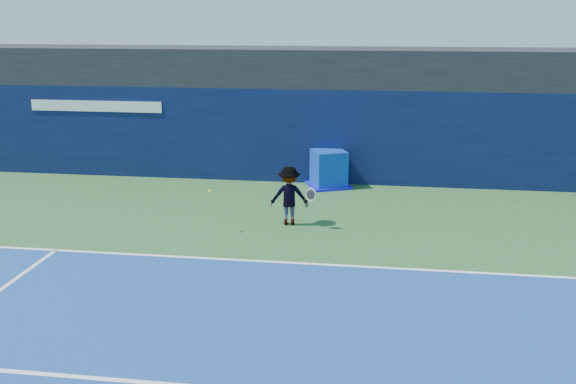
% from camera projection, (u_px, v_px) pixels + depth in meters
% --- Properties ---
extents(ground, '(80.00, 80.00, 0.00)m').
position_uv_depth(ground, '(241.00, 325.00, 11.19)').
color(ground, '#2B5A28').
rests_on(ground, ground).
extents(baseline, '(24.00, 0.10, 0.01)m').
position_uv_depth(baseline, '(270.00, 262.00, 14.05)').
color(baseline, white).
rests_on(baseline, ground).
extents(stadium_band, '(36.00, 3.00, 1.20)m').
position_uv_depth(stadium_band, '(313.00, 66.00, 21.21)').
color(stadium_band, black).
rests_on(stadium_band, back_wall_assembly).
extents(back_wall_assembly, '(36.00, 1.03, 3.00)m').
position_uv_depth(back_wall_assembly, '(309.00, 134.00, 20.81)').
color(back_wall_assembly, '#0A1338').
rests_on(back_wall_assembly, ground).
extents(equipment_cart, '(1.59, 1.59, 1.16)m').
position_uv_depth(equipment_cart, '(329.00, 170.00, 20.18)').
color(equipment_cart, '#0B2FA1').
rests_on(equipment_cart, ground).
extents(tennis_player, '(1.26, 0.72, 1.53)m').
position_uv_depth(tennis_player, '(289.00, 196.00, 16.41)').
color(tennis_player, white).
rests_on(tennis_player, ground).
extents(tennis_ball, '(0.07, 0.07, 0.07)m').
position_uv_depth(tennis_ball, '(210.00, 191.00, 15.69)').
color(tennis_ball, '#D7F11A').
rests_on(tennis_ball, ground).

